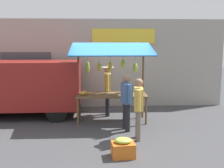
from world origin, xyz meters
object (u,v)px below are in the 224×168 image
vendor_with_sunhat (108,86)px  parked_van (10,84)px  market_stall (112,73)px  shopper_with_ponytail (127,98)px  shopper_in_grey_tee (139,105)px  produce_crate_near (123,148)px

vendor_with_sunhat → parked_van: bearing=-88.5°
market_stall → vendor_with_sunhat: (0.11, -0.71, -0.52)m
shopper_with_ponytail → shopper_in_grey_tee: bearing=-172.9°
shopper_in_grey_tee → parked_van: parked_van is taller
vendor_with_sunhat → shopper_in_grey_tee: vendor_with_sunhat is taller
shopper_in_grey_tee → produce_crate_near: bearing=162.5°
market_stall → produce_crate_near: (-0.13, 2.76, -1.34)m
shopper_in_grey_tee → parked_van: (4.02, -2.46, 0.21)m
shopper_in_grey_tee → produce_crate_near: size_ratio=2.99×
shopper_with_ponytail → vendor_with_sunhat: bearing=6.2°
vendor_with_sunhat → parked_van: parked_van is taller
parked_van → produce_crate_near: bearing=134.1°
shopper_in_grey_tee → produce_crate_near: shopper_in_grey_tee is taller
vendor_with_sunhat → shopper_in_grey_tee: bearing=19.0°
shopper_with_ponytail → parked_van: bearing=55.5°
produce_crate_near → vendor_with_sunhat: bearing=-86.2°
vendor_with_sunhat → produce_crate_near: 3.57m
market_stall → shopper_in_grey_tee: (-0.61, 1.70, -0.63)m
parked_van → produce_crate_near: 5.07m
vendor_with_sunhat → shopper_in_grey_tee: (-0.72, 2.40, -0.11)m
market_stall → vendor_with_sunhat: 0.88m
shopper_in_grey_tee → parked_van: size_ratio=0.36×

